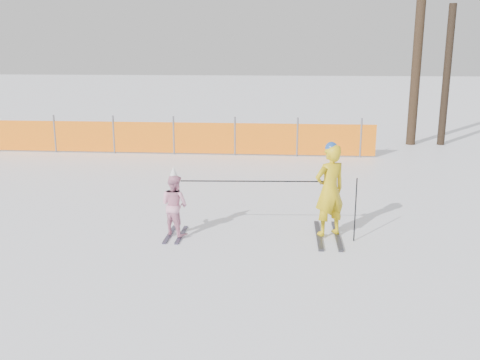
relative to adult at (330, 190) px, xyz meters
name	(u,v)px	position (x,y,z in m)	size (l,w,h in m)	color
ground	(238,240)	(-1.64, -0.34, -0.88)	(120.00, 120.00, 0.00)	white
adult	(330,190)	(0.00, 0.00, 0.00)	(0.73, 1.55, 1.77)	black
child	(174,204)	(-2.82, -0.19, -0.28)	(0.69, 0.95, 1.32)	black
ski_poles	(284,190)	(-0.83, -0.13, 0.02)	(3.16, 0.22, 1.17)	black
safety_fence	(150,137)	(-5.22, 7.53, -0.32)	(14.50, 0.06, 1.25)	#595960
tree_trunks	(427,58)	(4.04, 10.10, 2.16)	(1.36, 0.33, 6.67)	#302115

